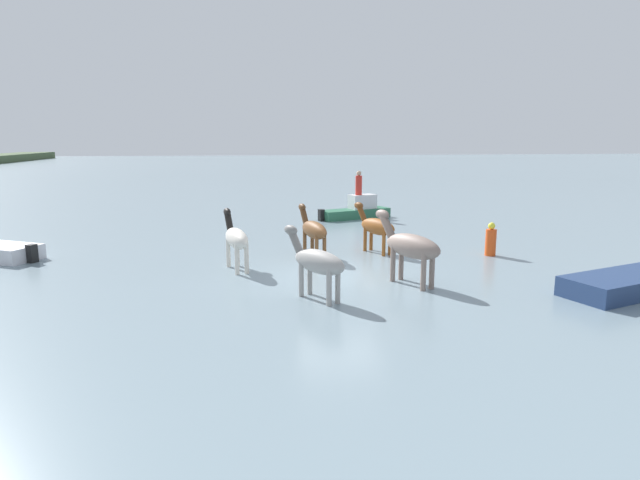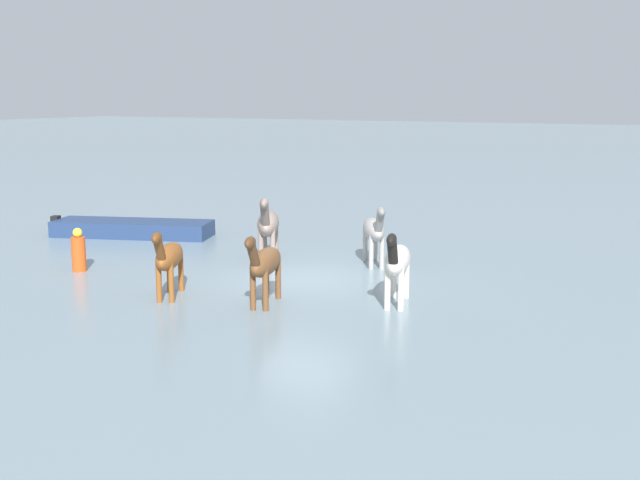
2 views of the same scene
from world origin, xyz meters
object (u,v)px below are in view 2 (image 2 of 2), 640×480
(buoy_channel_marker, at_px, (79,252))
(boat_launch_far, at_px, (132,231))
(horse_lead, at_px, (169,257))
(horse_mid_herd, at_px, (374,230))
(horse_chestnut_trailing, at_px, (265,263))
(horse_dun_straggler, at_px, (268,224))
(horse_rear_stallion, at_px, (397,261))

(buoy_channel_marker, bearing_deg, boat_launch_far, -154.14)
(boat_launch_far, bearing_deg, horse_lead, -61.52)
(horse_mid_herd, bearing_deg, horse_chestnut_trailing, -39.28)
(horse_dun_straggler, distance_m, boat_launch_far, 6.24)
(horse_lead, bearing_deg, horse_rear_stallion, 84.98)
(horse_rear_stallion, distance_m, buoy_channel_marker, 8.58)
(horse_rear_stallion, distance_m, horse_chestnut_trailing, 2.87)
(horse_mid_herd, relative_size, buoy_channel_marker, 1.81)
(horse_dun_straggler, relative_size, buoy_channel_marker, 2.09)
(horse_rear_stallion, relative_size, horse_mid_herd, 1.10)
(horse_rear_stallion, bearing_deg, boat_launch_far, -124.20)
(horse_chestnut_trailing, xyz_separation_m, horse_dun_straggler, (-3.69, -2.17, 0.13))
(horse_rear_stallion, relative_size, horse_dun_straggler, 0.95)
(horse_mid_herd, distance_m, boat_launch_far, 8.75)
(horse_lead, height_order, horse_rear_stallion, horse_rear_stallion)
(horse_rear_stallion, height_order, horse_mid_herd, horse_rear_stallion)
(horse_rear_stallion, bearing_deg, horse_chestnut_trailing, -76.84)
(horse_lead, height_order, buoy_channel_marker, horse_lead)
(horse_dun_straggler, height_order, horse_mid_herd, horse_dun_straggler)
(boat_launch_far, relative_size, buoy_channel_marker, 4.67)
(horse_mid_herd, bearing_deg, buoy_channel_marker, -90.52)
(horse_mid_herd, height_order, boat_launch_far, horse_mid_herd)
(horse_lead, relative_size, horse_chestnut_trailing, 0.95)
(horse_rear_stallion, xyz_separation_m, horse_chestnut_trailing, (1.36, -2.53, -0.04))
(horse_rear_stallion, height_order, buoy_channel_marker, horse_rear_stallion)
(horse_lead, height_order, horse_mid_herd, horse_mid_herd)
(horse_chestnut_trailing, bearing_deg, buoy_channel_marker, -110.83)
(horse_chestnut_trailing, distance_m, boat_launch_far, 9.66)
(horse_lead, bearing_deg, horse_mid_herd, 126.04)
(horse_rear_stallion, bearing_deg, horse_mid_herd, -164.12)
(horse_dun_straggler, bearing_deg, horse_mid_herd, 83.69)
(horse_chestnut_trailing, distance_m, horse_mid_herd, 4.73)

